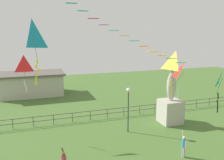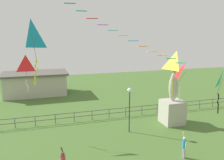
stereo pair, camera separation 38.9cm
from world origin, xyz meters
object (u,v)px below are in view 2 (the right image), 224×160
object	(u,v)px
person_3	(184,146)
kite_7	(32,36)
kite_4	(186,72)
statue_monument	(172,107)
lamppost	(130,100)
kite_1	(176,62)
kite_0	(223,81)
kite_6	(26,65)

from	to	relation	value
person_3	kite_7	world-z (taller)	kite_7
person_3	kite_4	size ratio (longest dim) A/B	0.57
statue_monument	lamppost	distance (m)	4.87
kite_4	kite_7	bearing A→B (deg)	-161.74
lamppost	kite_1	distance (m)	5.37
kite_0	kite_7	distance (m)	11.05
person_3	kite_0	xyz separation A→B (m)	(1.18, -1.69, 4.80)
kite_1	kite_6	size ratio (longest dim) A/B	1.10
kite_1	person_3	bearing A→B (deg)	-94.76
kite_7	kite_6	bearing A→B (deg)	95.55
kite_6	lamppost	bearing A→B (deg)	-13.89
lamppost	kite_6	size ratio (longest dim) A/B	1.36
kite_0	kite_1	bearing A→B (deg)	106.60
kite_7	kite_4	bearing A→B (deg)	18.26
lamppost	kite_1	xyz separation A→B (m)	(2.16, -3.44, 3.52)
kite_1	kite_6	xyz separation A→B (m)	(-10.32, 5.46, -0.45)
person_3	kite_0	world-z (taller)	kite_0
kite_0	statue_monument	bearing A→B (deg)	79.29
kite_4	kite_7	xyz separation A→B (m)	(-11.71, -3.86, 3.04)
kite_0	person_3	bearing A→B (deg)	124.97
lamppost	person_3	world-z (taller)	lamppost
person_3	kite_7	distance (m)	12.01
lamppost	kite_0	xyz separation A→B (m)	(3.19, -6.90, 2.81)
statue_monument	kite_1	distance (m)	6.84
kite_4	statue_monument	bearing A→B (deg)	80.92
kite_0	lamppost	bearing A→B (deg)	114.81
person_3	kite_4	xyz separation A→B (m)	(2.26, 3.66, 4.37)
kite_0	kite_1	xyz separation A→B (m)	(-1.03, 3.46, 0.71)
person_3	kite_4	world-z (taller)	kite_4
statue_monument	kite_4	size ratio (longest dim) A/B	1.71
statue_monument	kite_1	size ratio (longest dim) A/B	1.70
person_3	kite_1	bearing A→B (deg)	85.24
kite_6	person_3	bearing A→B (deg)	-35.40
kite_7	statue_monument	bearing A→B (deg)	27.07
kite_6	kite_0	bearing A→B (deg)	-38.15
person_3	kite_1	distance (m)	5.79
statue_monument	kite_6	xyz separation A→B (m)	(-12.80, 1.26, 4.35)
kite_1	kite_7	xyz separation A→B (m)	(-9.60, -1.97, 1.90)
kite_0	kite_4	bearing A→B (deg)	78.59
kite_6	kite_1	bearing A→B (deg)	-27.86
statue_monument	kite_6	bearing A→B (deg)	174.38
kite_1	lamppost	bearing A→B (deg)	122.11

